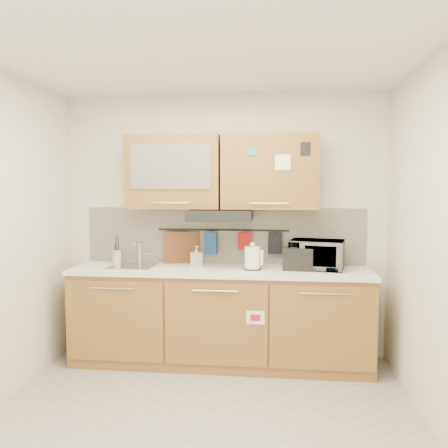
# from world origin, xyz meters

# --- Properties ---
(floor) EXTENTS (3.20, 3.20, 0.00)m
(floor) POSITION_xyz_m (0.00, 0.00, 0.00)
(floor) COLOR #9E9993
(floor) RESTS_ON ground
(ceiling) EXTENTS (3.20, 3.20, 0.00)m
(ceiling) POSITION_xyz_m (0.00, 0.00, 2.60)
(ceiling) COLOR white
(ceiling) RESTS_ON wall_back
(wall_back) EXTENTS (3.20, 0.00, 3.20)m
(wall_back) POSITION_xyz_m (0.00, 1.50, 1.30)
(wall_back) COLOR silver
(wall_back) RESTS_ON ground
(base_cabinet) EXTENTS (2.80, 0.64, 0.88)m
(base_cabinet) POSITION_xyz_m (0.00, 1.19, 0.41)
(base_cabinet) COLOR olive
(base_cabinet) RESTS_ON floor
(countertop) EXTENTS (2.82, 0.62, 0.04)m
(countertop) POSITION_xyz_m (0.00, 1.19, 0.90)
(countertop) COLOR white
(countertop) RESTS_ON base_cabinet
(backsplash) EXTENTS (2.80, 0.02, 0.56)m
(backsplash) POSITION_xyz_m (0.00, 1.49, 1.20)
(backsplash) COLOR silver
(backsplash) RESTS_ON countertop
(upper_cabinets) EXTENTS (1.82, 0.37, 0.70)m
(upper_cabinets) POSITION_xyz_m (-0.00, 1.32, 1.83)
(upper_cabinets) COLOR olive
(upper_cabinets) RESTS_ON wall_back
(range_hood) EXTENTS (0.60, 0.46, 0.10)m
(range_hood) POSITION_xyz_m (0.00, 1.25, 1.42)
(range_hood) COLOR black
(range_hood) RESTS_ON upper_cabinets
(sink) EXTENTS (0.42, 0.40, 0.26)m
(sink) POSITION_xyz_m (-0.85, 1.21, 0.92)
(sink) COLOR silver
(sink) RESTS_ON countertop
(utensil_rail) EXTENTS (1.30, 0.02, 0.02)m
(utensil_rail) POSITION_xyz_m (0.00, 1.45, 1.26)
(utensil_rail) COLOR black
(utensil_rail) RESTS_ON backsplash
(utensil_crock) EXTENTS (0.15, 0.15, 0.29)m
(utensil_crock) POSITION_xyz_m (-1.05, 1.32, 1.00)
(utensil_crock) COLOR silver
(utensil_crock) RESTS_ON countertop
(kettle) EXTENTS (0.19, 0.18, 0.26)m
(kettle) POSITION_xyz_m (0.31, 1.17, 1.02)
(kettle) COLOR white
(kettle) RESTS_ON countertop
(toaster) EXTENTS (0.29, 0.19, 0.21)m
(toaster) POSITION_xyz_m (0.73, 1.19, 1.03)
(toaster) COLOR black
(toaster) RESTS_ON countertop
(microwave) EXTENTS (0.55, 0.43, 0.27)m
(microwave) POSITION_xyz_m (0.91, 1.28, 1.06)
(microwave) COLOR #999999
(microwave) RESTS_ON countertop
(soap_bottle) EXTENTS (0.12, 0.12, 0.19)m
(soap_bottle) POSITION_xyz_m (-0.25, 1.32, 1.02)
(soap_bottle) COLOR #999999
(soap_bottle) RESTS_ON countertop
(cutting_board) EXTENTS (0.36, 0.11, 0.45)m
(cutting_board) POSITION_xyz_m (-0.42, 1.44, 1.02)
(cutting_board) COLOR brown
(cutting_board) RESTS_ON utensil_rail
(oven_mitt) EXTENTS (0.14, 0.08, 0.22)m
(oven_mitt) POSITION_xyz_m (-0.12, 1.44, 1.13)
(oven_mitt) COLOR navy
(oven_mitt) RESTS_ON utensil_rail
(dark_pouch) EXTENTS (0.14, 0.06, 0.21)m
(dark_pouch) POSITION_xyz_m (0.52, 1.44, 1.14)
(dark_pouch) COLOR black
(dark_pouch) RESTS_ON utensil_rail
(pot_holder) EXTENTS (0.13, 0.07, 0.17)m
(pot_holder) POSITION_xyz_m (0.22, 1.44, 1.16)
(pot_holder) COLOR red
(pot_holder) RESTS_ON utensil_rail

